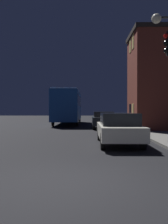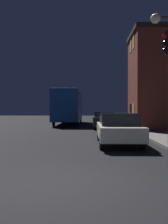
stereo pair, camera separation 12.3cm
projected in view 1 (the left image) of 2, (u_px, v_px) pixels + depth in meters
ground_plane at (76, 182)px, 5.58m from camera, size 120.00×120.00×0.00m
brick_building at (154, 80)px, 19.56m from camera, size 3.73×4.61×7.56m
bus at (68, 105)px, 27.57m from camera, size 2.56×10.91×3.62m
car_near_lane at (118, 128)px, 11.57m from camera, size 1.80×4.78×1.47m
car_mid_lane at (103, 119)px, 21.27m from camera, size 1.83×4.36×1.45m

